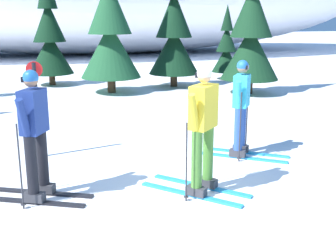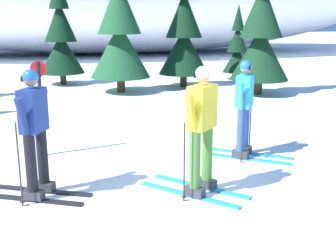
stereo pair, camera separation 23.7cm
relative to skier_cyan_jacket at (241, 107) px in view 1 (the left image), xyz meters
name	(u,v)px [view 1 (the left image)]	position (x,y,z in m)	size (l,w,h in m)	color
ground_plane	(190,190)	(-1.41, -1.23, -0.90)	(120.00, 120.00, 0.00)	white
skier_cyan_jacket	(241,107)	(0.00, 0.00, 0.00)	(1.49, 1.27, 1.73)	#2893CC
skier_yellow_jacket	(203,127)	(-1.28, -1.34, 0.07)	(1.40, 1.47, 1.81)	#2893CC
skier_navy_jacket	(34,134)	(-3.50, -0.87, 0.03)	(1.63, 1.11, 1.79)	black
pine_tree_center_left	(49,37)	(-2.93, 9.46, 0.85)	(1.62, 1.62, 4.19)	#47301E
pine_tree_center	(110,27)	(-1.10, 7.22, 1.23)	(1.96, 1.96, 5.09)	#47301E
pine_tree_center_right	(174,32)	(1.28, 7.81, 1.04)	(1.79, 1.79, 4.64)	#47301E
pine_tree_right	(251,31)	(3.16, 5.67, 1.12)	(1.87, 1.87, 4.84)	#47301E
pine_tree_far_right	(226,48)	(3.86, 8.95, 0.33)	(1.14, 1.14, 2.95)	#47301E
trail_marker_post	(37,104)	(-3.46, 0.99, 0.06)	(0.28, 0.07, 1.71)	black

